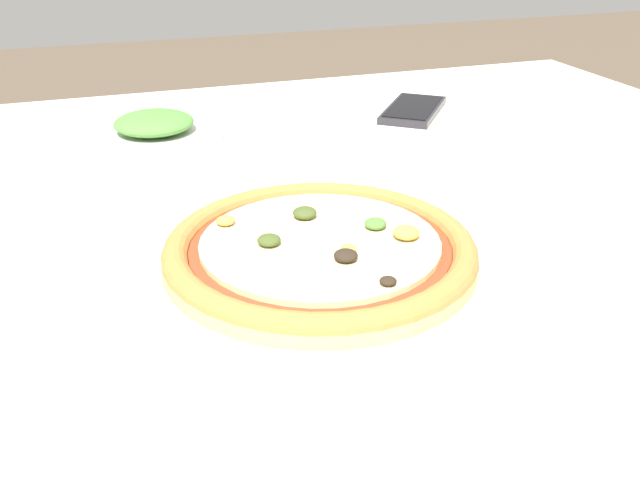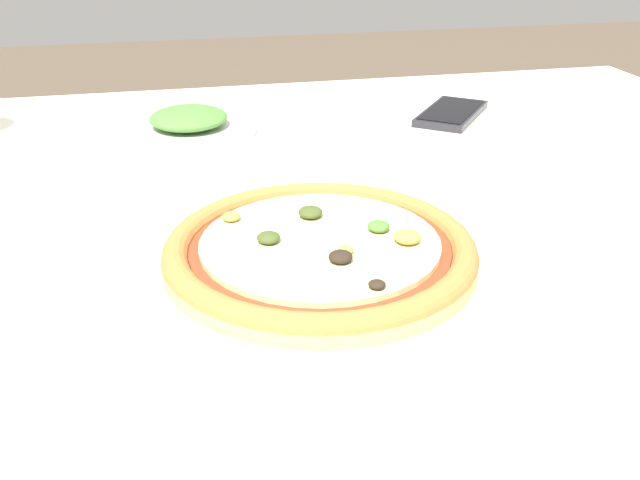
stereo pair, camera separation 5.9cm
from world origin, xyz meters
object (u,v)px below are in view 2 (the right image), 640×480
object	(u,v)px
cell_phone	(451,113)
dining_table	(301,310)
side_plate	(189,125)
pizza_plate	(320,254)

from	to	relation	value
cell_phone	dining_table	bearing A→B (deg)	-129.31
side_plate	pizza_plate	bearing A→B (deg)	-77.95
dining_table	cell_phone	size ratio (longest dim) A/B	8.90
pizza_plate	side_plate	world-z (taller)	pizza_plate
dining_table	cell_phone	distance (m)	0.46
side_plate	dining_table	bearing A→B (deg)	-77.09
dining_table	pizza_plate	bearing A→B (deg)	-83.54
dining_table	side_plate	world-z (taller)	side_plate
dining_table	side_plate	size ratio (longest dim) A/B	7.97
pizza_plate	dining_table	bearing A→B (deg)	96.46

